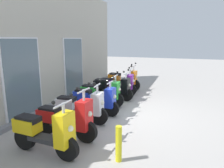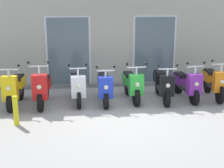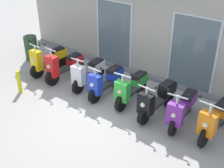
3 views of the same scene
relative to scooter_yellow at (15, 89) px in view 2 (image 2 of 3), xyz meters
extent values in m
plane|color=#A8A39E|center=(2.84, -0.98, -0.48)|extent=(40.00, 40.00, 0.00)
cube|color=#B2AD9E|center=(2.84, 1.93, 1.61)|extent=(10.58, 0.30, 4.19)
cube|color=slate|center=(2.84, 1.68, -0.42)|extent=(10.58, 0.20, 0.12)
cube|color=silver|center=(1.43, 1.76, 0.67)|extent=(1.43, 0.04, 2.30)
cube|color=slate|center=(1.43, 1.74, 0.67)|extent=(1.31, 0.02, 2.22)
cube|color=silver|center=(4.24, 1.76, 0.67)|extent=(1.43, 0.04, 2.30)
cube|color=slate|center=(4.24, 1.74, 0.67)|extent=(1.31, 0.02, 2.22)
cylinder|color=black|center=(-0.03, -0.49, -0.25)|extent=(0.15, 0.48, 0.47)
cylinder|color=black|center=(0.04, 0.56, -0.25)|extent=(0.15, 0.48, 0.47)
cube|color=#2D2D30|center=(0.00, 0.03, -0.15)|extent=(0.30, 0.67, 0.09)
cube|color=yellow|center=(-0.03, -0.45, 0.13)|extent=(0.39, 0.26, 0.64)
sphere|color=#F2EFCC|center=(-0.04, -0.58, 0.17)|extent=(0.12, 0.12, 0.12)
cube|color=yellow|center=(0.03, 0.46, 0.07)|extent=(0.33, 0.54, 0.28)
cube|color=black|center=(0.03, 0.42, 0.21)|extent=(0.29, 0.50, 0.11)
cylinder|color=silver|center=(-0.03, -0.45, 0.54)|extent=(0.06, 0.06, 0.21)
cylinder|color=silver|center=(-0.03, -0.45, 0.63)|extent=(0.52, 0.07, 0.04)
sphere|color=black|center=(0.23, -0.47, 0.73)|extent=(0.07, 0.07, 0.07)
cylinder|color=black|center=(0.73, -0.51, -0.23)|extent=(0.14, 0.50, 0.50)
cylinder|color=black|center=(0.77, 0.58, -0.23)|extent=(0.14, 0.50, 0.50)
cube|color=#2D2D30|center=(0.75, 0.03, -0.13)|extent=(0.29, 0.69, 0.09)
cube|color=red|center=(0.73, -0.47, 0.15)|extent=(0.39, 0.26, 0.65)
sphere|color=#F2EFCC|center=(0.72, -0.60, 0.19)|extent=(0.12, 0.12, 0.12)
cube|color=red|center=(0.77, 0.48, 0.02)|extent=(0.32, 0.53, 0.28)
cube|color=black|center=(0.76, 0.44, 0.16)|extent=(0.28, 0.49, 0.11)
cylinder|color=silver|center=(0.73, -0.47, 0.59)|extent=(0.06, 0.06, 0.26)
cylinder|color=silver|center=(0.73, -0.47, 0.70)|extent=(0.50, 0.06, 0.04)
sphere|color=black|center=(0.98, -0.48, 0.80)|extent=(0.07, 0.07, 0.07)
sphere|color=black|center=(0.48, -0.46, 0.80)|extent=(0.07, 0.07, 0.07)
cylinder|color=black|center=(1.71, -0.40, -0.24)|extent=(0.13, 0.49, 0.48)
cylinder|color=black|center=(1.64, 0.66, -0.24)|extent=(0.13, 0.49, 0.48)
cube|color=#2D2D30|center=(1.68, 0.13, -0.14)|extent=(0.30, 0.68, 0.09)
cube|color=white|center=(1.71, -0.36, 0.10)|extent=(0.40, 0.27, 0.58)
sphere|color=#F2EFCC|center=(1.72, -0.49, 0.14)|extent=(0.12, 0.12, 0.12)
cube|color=white|center=(1.65, 0.56, 0.03)|extent=(0.34, 0.54, 0.28)
cube|color=black|center=(1.65, 0.52, 0.17)|extent=(0.29, 0.50, 0.11)
cylinder|color=silver|center=(1.71, -0.36, 0.49)|extent=(0.06, 0.06, 0.24)
cylinder|color=silver|center=(1.71, -0.36, 0.59)|extent=(0.45, 0.07, 0.04)
sphere|color=black|center=(1.93, -0.34, 0.69)|extent=(0.07, 0.07, 0.07)
sphere|color=black|center=(1.49, -0.38, 0.69)|extent=(0.07, 0.07, 0.07)
cylinder|color=black|center=(2.43, -0.50, -0.26)|extent=(0.12, 0.46, 0.46)
cylinder|color=black|center=(2.44, 0.56, -0.26)|extent=(0.12, 0.46, 0.46)
cube|color=#2D2D30|center=(2.43, 0.03, -0.16)|extent=(0.27, 0.66, 0.09)
cube|color=#1E38C6|center=(2.43, -0.46, 0.09)|extent=(0.38, 0.24, 0.56)
sphere|color=#F2EFCC|center=(2.43, -0.59, 0.13)|extent=(0.12, 0.12, 0.12)
cube|color=#1E38C6|center=(2.43, 0.46, 0.06)|extent=(0.30, 0.52, 0.28)
cube|color=black|center=(2.43, 0.42, 0.20)|extent=(0.26, 0.48, 0.11)
cylinder|color=silver|center=(2.43, -0.46, 0.45)|extent=(0.06, 0.06, 0.21)
cylinder|color=silver|center=(2.43, -0.46, 0.54)|extent=(0.46, 0.04, 0.04)
sphere|color=black|center=(2.65, -0.46, 0.64)|extent=(0.07, 0.07, 0.07)
sphere|color=black|center=(2.20, -0.46, 0.64)|extent=(0.07, 0.07, 0.07)
cylinder|color=black|center=(3.27, -0.37, -0.24)|extent=(0.15, 0.50, 0.50)
cylinder|color=black|center=(3.20, 0.72, -0.24)|extent=(0.15, 0.50, 0.50)
cube|color=#2D2D30|center=(3.23, 0.17, -0.14)|extent=(0.30, 0.69, 0.09)
cube|color=green|center=(3.26, -0.33, 0.10)|extent=(0.39, 0.26, 0.56)
sphere|color=#F2EFCC|center=(3.27, -0.46, 0.14)|extent=(0.12, 0.12, 0.12)
cube|color=green|center=(3.21, 0.62, 0.03)|extent=(0.33, 0.54, 0.28)
cube|color=black|center=(3.21, 0.58, 0.17)|extent=(0.29, 0.49, 0.11)
cylinder|color=silver|center=(3.26, -0.33, 0.48)|extent=(0.06, 0.06, 0.24)
cylinder|color=silver|center=(3.26, -0.33, 0.58)|extent=(0.51, 0.06, 0.04)
sphere|color=black|center=(3.52, -0.32, 0.68)|extent=(0.07, 0.07, 0.07)
sphere|color=black|center=(3.01, -0.35, 0.68)|extent=(0.07, 0.07, 0.07)
cylinder|color=black|center=(4.07, -0.51, -0.25)|extent=(0.14, 0.48, 0.47)
cylinder|color=black|center=(4.14, 0.65, -0.25)|extent=(0.14, 0.48, 0.47)
cube|color=#2D2D30|center=(4.11, 0.07, -0.15)|extent=(0.30, 0.73, 0.09)
cube|color=black|center=(4.07, -0.47, 0.09)|extent=(0.39, 0.26, 0.56)
sphere|color=#F2EFCC|center=(4.07, -0.60, 0.13)|extent=(0.12, 0.12, 0.12)
cube|color=black|center=(4.13, 0.55, 0.07)|extent=(0.33, 0.54, 0.28)
cube|color=black|center=(4.13, 0.51, 0.21)|extent=(0.29, 0.49, 0.11)
cylinder|color=silver|center=(4.07, -0.47, 0.46)|extent=(0.06, 0.06, 0.22)
cylinder|color=silver|center=(4.07, -0.47, 0.55)|extent=(0.49, 0.06, 0.04)
sphere|color=black|center=(4.32, -0.48, 0.65)|extent=(0.07, 0.07, 0.07)
sphere|color=black|center=(3.83, -0.46, 0.65)|extent=(0.07, 0.07, 0.07)
cylinder|color=black|center=(4.86, -0.46, -0.25)|extent=(0.15, 0.47, 0.46)
cylinder|color=black|center=(4.76, 0.66, -0.25)|extent=(0.15, 0.47, 0.46)
cube|color=#2D2D30|center=(4.81, 0.10, -0.15)|extent=(0.32, 0.72, 0.09)
cube|color=purple|center=(4.86, -0.42, 0.09)|extent=(0.40, 0.27, 0.57)
sphere|color=#F2EFCC|center=(4.87, -0.55, 0.13)|extent=(0.12, 0.12, 0.12)
cube|color=purple|center=(4.77, 0.56, -0.01)|extent=(0.35, 0.55, 0.28)
cube|color=black|center=(4.77, 0.52, 0.13)|extent=(0.30, 0.50, 0.11)
cylinder|color=silver|center=(4.86, -0.42, 0.48)|extent=(0.06, 0.06, 0.25)
cylinder|color=silver|center=(4.86, -0.42, 0.58)|extent=(0.49, 0.08, 0.04)
sphere|color=black|center=(5.10, -0.40, 0.68)|extent=(0.07, 0.07, 0.07)
sphere|color=black|center=(4.62, -0.44, 0.68)|extent=(0.07, 0.07, 0.07)
cylinder|color=black|center=(5.61, -0.41, -0.22)|extent=(0.12, 0.53, 0.53)
cylinder|color=black|center=(5.68, 0.63, -0.22)|extent=(0.12, 0.53, 0.53)
cube|color=#2D2D30|center=(5.65, 0.11, -0.12)|extent=(0.30, 0.66, 0.09)
cube|color=orange|center=(5.62, -0.37, 0.13)|extent=(0.40, 0.27, 0.57)
sphere|color=#F2EFCC|center=(5.61, -0.50, 0.17)|extent=(0.12, 0.12, 0.12)
cube|color=orange|center=(5.68, 0.53, 0.07)|extent=(0.34, 0.54, 0.28)
cube|color=black|center=(5.67, 0.49, 0.21)|extent=(0.29, 0.50, 0.11)
cylinder|color=silver|center=(5.62, -0.37, 0.51)|extent=(0.06, 0.06, 0.25)
cylinder|color=silver|center=(5.62, -0.37, 0.62)|extent=(0.56, 0.07, 0.04)
sphere|color=black|center=(5.34, -0.35, 0.72)|extent=(0.07, 0.07, 0.07)
cylinder|color=yellow|center=(0.27, -1.41, -0.13)|extent=(0.12, 0.12, 0.70)
camera|label=1|loc=(-3.11, -2.47, 1.77)|focal=33.43mm
camera|label=2|loc=(1.70, -8.52, 2.36)|focal=51.29mm
camera|label=3|loc=(7.08, -5.85, 4.11)|focal=47.21mm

